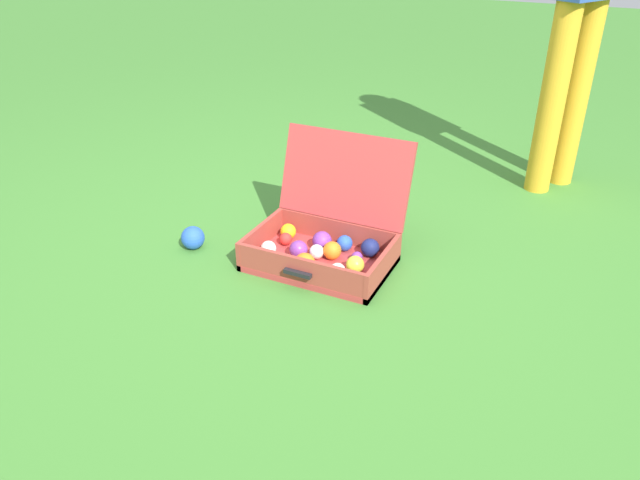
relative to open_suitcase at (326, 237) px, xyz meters
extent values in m
plane|color=#3D7A2D|center=(-0.06, -0.06, -0.10)|extent=(16.00, 16.00, 0.00)
cube|color=#B23838|center=(0.00, -0.06, -0.09)|extent=(0.55, 0.36, 0.03)
cube|color=#9E3D33|center=(-0.26, -0.06, -0.04)|extent=(0.02, 0.36, 0.12)
cube|color=#9E3D33|center=(0.27, -0.06, -0.04)|extent=(0.02, 0.36, 0.12)
cube|color=#9E3D33|center=(0.00, -0.22, -0.04)|extent=(0.51, 0.02, 0.12)
cube|color=#9E3D33|center=(0.00, 0.11, -0.04)|extent=(0.51, 0.02, 0.12)
cube|color=#B23838|center=(0.00, 0.18, 0.19)|extent=(0.55, 0.13, 0.35)
cube|color=black|center=(0.00, -0.25, -0.03)|extent=(0.11, 0.02, 0.02)
sphere|color=navy|center=(0.17, 0.06, -0.04)|extent=(0.07, 0.07, 0.07)
sphere|color=red|center=(-0.18, 0.00, -0.05)|extent=(0.05, 0.05, 0.05)
sphere|color=orange|center=(-0.01, -0.17, -0.03)|extent=(0.08, 0.08, 0.08)
sphere|color=white|center=(-0.20, -0.11, -0.04)|extent=(0.06, 0.06, 0.06)
sphere|color=purple|center=(-0.03, 0.02, -0.04)|extent=(0.08, 0.08, 0.08)
sphere|color=orange|center=(0.04, -0.02, -0.04)|extent=(0.07, 0.07, 0.07)
sphere|color=#CCDB38|center=(0.16, -0.08, -0.04)|extent=(0.07, 0.07, 0.07)
sphere|color=purple|center=(0.14, -0.01, -0.05)|extent=(0.04, 0.04, 0.04)
sphere|color=white|center=(0.12, -0.15, -0.04)|extent=(0.06, 0.06, 0.06)
sphere|color=#D1B784|center=(-0.13, -0.16, -0.05)|extent=(0.05, 0.05, 0.05)
sphere|color=white|center=(-0.02, -0.05, -0.05)|extent=(0.06, 0.06, 0.06)
sphere|color=purple|center=(-0.08, -0.07, -0.04)|extent=(0.07, 0.07, 0.07)
sphere|color=yellow|center=(-0.20, 0.05, -0.04)|extent=(0.07, 0.07, 0.07)
sphere|color=blue|center=(0.06, 0.06, -0.04)|extent=(0.06, 0.06, 0.06)
sphere|color=yellow|center=(0.08, -0.18, -0.05)|extent=(0.05, 0.05, 0.05)
sphere|color=blue|center=(-0.53, -0.16, -0.05)|extent=(0.10, 0.10, 0.10)
cylinder|color=gold|center=(0.75, 1.24, 0.35)|extent=(0.12, 0.12, 0.89)
cylinder|color=gold|center=(0.66, 1.09, 0.35)|extent=(0.12, 0.12, 0.89)
camera|label=1|loc=(0.90, -1.93, 1.16)|focal=34.32mm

